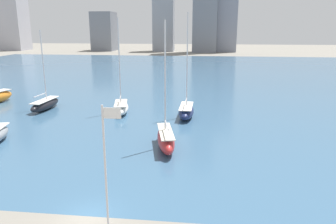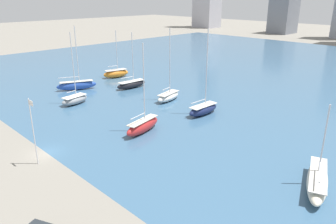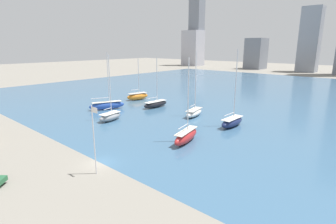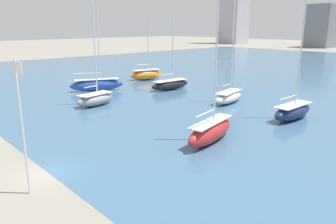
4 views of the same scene
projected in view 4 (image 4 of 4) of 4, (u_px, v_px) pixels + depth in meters
name	position (u px, v px, depth m)	size (l,w,h in m)	color
ground_plane	(48.00, 173.00, 25.84)	(500.00, 500.00, 0.00)	gray
flag_pole	(22.00, 123.00, 21.37)	(1.24, 0.14, 9.30)	silver
sailboat_black	(170.00, 84.00, 59.27)	(2.65, 8.36, 13.40)	black
sailboat_white	(228.00, 96.00, 49.16)	(3.91, 7.62, 15.30)	white
sailboat_red	(211.00, 131.00, 32.41)	(3.54, 8.27, 14.67)	#B72828
sailboat_orange	(146.00, 74.00, 69.94)	(3.93, 7.62, 12.76)	orange
sailboat_navy	(293.00, 111.00, 40.42)	(2.41, 7.55, 16.02)	#19234C
sailboat_gray	(95.00, 99.00, 47.44)	(3.59, 6.58, 14.72)	gray
sailboat_blue	(97.00, 84.00, 58.06)	(5.44, 9.29, 15.01)	#284CA8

